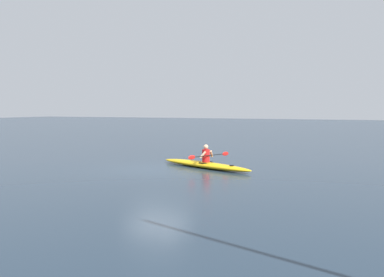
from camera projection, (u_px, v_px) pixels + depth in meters
The scene contains 3 objects.
ground_plane at pixel (158, 169), 18.12m from camera, with size 160.00×160.00×0.00m, color #1E2D3D.
kayak at pixel (205, 165), 18.59m from camera, with size 4.99×2.53×0.26m.
kayaker at pixel (206, 155), 18.49m from camera, with size 0.94×2.27×0.75m.
Camera 1 is at (-8.80, 15.75, 2.58)m, focal length 40.73 mm.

